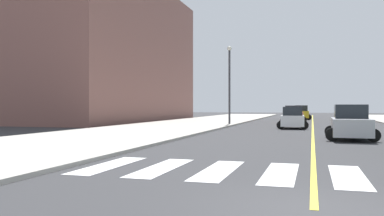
{
  "coord_description": "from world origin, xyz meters",
  "views": [
    {
      "loc": [
        -0.04,
        -7.75,
        1.92
      ],
      "look_at": [
        -13.42,
        37.31,
        1.67
      ],
      "focal_mm": 37.98,
      "sensor_mm": 36.0,
      "label": 1
    }
  ],
  "objects": [
    {
      "name": "car_blue_nearest",
      "position": [
        -1.78,
        56.74,
        0.88
      ],
      "size": [
        2.74,
        4.29,
        1.89
      ],
      "rotation": [
        0.0,
        0.0,
        -0.04
      ],
      "color": "#2D479E",
      "rests_on": "ground"
    },
    {
      "name": "lane_divider_paint",
      "position": [
        0.0,
        40.0,
        0.01
      ],
      "size": [
        0.16,
        80.0,
        0.01
      ],
      "primitive_type": "cube",
      "color": "yellow",
      "rests_on": "ground"
    },
    {
      "name": "sidewalk_kerb_west",
      "position": [
        -12.2,
        20.0,
        0.07
      ],
      "size": [
        10.0,
        120.0,
        0.15
      ],
      "primitive_type": "cube",
      "color": "#B2ADA3",
      "rests_on": "ground"
    },
    {
      "name": "crosswalk_paint",
      "position": [
        0.0,
        4.0,
        0.01
      ],
      "size": [
        13.5,
        4.0,
        0.01
      ],
      "color": "silver",
      "rests_on": "ground"
    },
    {
      "name": "car_white_third",
      "position": [
        -1.63,
        27.57,
        0.86
      ],
      "size": [
        2.65,
        4.17,
        1.84
      ],
      "rotation": [
        0.0,
        0.0,
        0.03
      ],
      "color": "silver",
      "rests_on": "ground"
    },
    {
      "name": "car_yellow_fourth",
      "position": [
        -1.52,
        51.07,
        0.93
      ],
      "size": [
        2.84,
        4.49,
        1.99
      ],
      "rotation": [
        0.0,
        0.0,
        0.02
      ],
      "color": "gold",
      "rests_on": "ground"
    },
    {
      "name": "car_red_second",
      "position": [
        -2.0,
        38.16,
        0.91
      ],
      "size": [
        2.73,
        4.37,
        1.95
      ],
      "rotation": [
        0.0,
        0.0,
        -0.0
      ],
      "color": "red",
      "rests_on": "ground"
    },
    {
      "name": "low_rise_brick_west",
      "position": [
        -26.62,
        39.43,
        8.67
      ],
      "size": [
        16.0,
        32.0,
        17.34
      ],
      "primitive_type": "cube",
      "color": "brown",
      "rests_on": "ground"
    },
    {
      "name": "car_silver_fifth",
      "position": [
        2.05,
        16.89,
        0.93
      ],
      "size": [
        2.82,
        4.49,
        1.99
      ],
      "rotation": [
        0.0,
        0.0,
        3.13
      ],
      "color": "#B7B7BC",
      "rests_on": "ground"
    },
    {
      "name": "street_lamp",
      "position": [
        -7.9,
        31.76,
        4.66
      ],
      "size": [
        0.44,
        0.44,
        7.68
      ],
      "color": "#38383D",
      "rests_on": "sidewalk_kerb_west"
    },
    {
      "name": "ground_plane",
      "position": [
        0.0,
        0.0,
        0.0
      ],
      "size": [
        220.0,
        220.0,
        0.0
      ],
      "primitive_type": "plane",
      "color": "#333335"
    }
  ]
}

